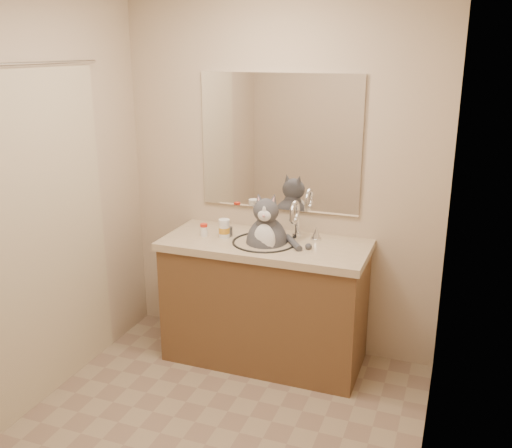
{
  "coord_description": "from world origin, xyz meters",
  "views": [
    {
      "loc": [
        1.16,
        -2.33,
        2.05
      ],
      "look_at": [
        0.05,
        0.65,
        1.07
      ],
      "focal_mm": 40.0,
      "sensor_mm": 36.0,
      "label": 1
    }
  ],
  "objects": [
    {
      "name": "pill_bottle_redcap",
      "position": [
        -0.42,
        0.93,
        0.89
      ],
      "size": [
        0.05,
        0.05,
        0.08
      ],
      "rotation": [
        0.0,
        0.0,
        0.11
      ],
      "color": "white",
      "rests_on": "vanity"
    },
    {
      "name": "pill_bottle_orange",
      "position": [
        -0.28,
        0.95,
        0.91
      ],
      "size": [
        0.08,
        0.08,
        0.12
      ],
      "rotation": [
        0.0,
        0.0,
        -0.17
      ],
      "color": "white",
      "rests_on": "vanity"
    },
    {
      "name": "mirror",
      "position": [
        0.0,
        1.24,
        1.45
      ],
      "size": [
        1.1,
        0.02,
        0.9
      ],
      "primitive_type": "cube",
      "color": "white",
      "rests_on": "room"
    },
    {
      "name": "cat",
      "position": [
        0.02,
        0.95,
        0.86
      ],
      "size": [
        0.42,
        0.34,
        0.54
      ],
      "rotation": [
        0.0,
        0.0,
        0.17
      ],
      "color": "#424246",
      "rests_on": "vanity"
    },
    {
      "name": "vanity",
      "position": [
        0.0,
        0.96,
        0.44
      ],
      "size": [
        1.34,
        0.59,
        1.12
      ],
      "color": "brown",
      "rests_on": "ground"
    },
    {
      "name": "grey_canister",
      "position": [
        -0.26,
        0.99,
        0.88
      ],
      "size": [
        0.05,
        0.05,
        0.06
      ],
      "rotation": [
        0.0,
        0.0,
        0.26
      ],
      "color": "slate",
      "rests_on": "vanity"
    },
    {
      "name": "room",
      "position": [
        0.0,
        0.0,
        1.2
      ],
      "size": [
        2.22,
        2.52,
        2.42
      ],
      "color": "gray",
      "rests_on": "ground"
    },
    {
      "name": "shower_curtain",
      "position": [
        -1.05,
        0.1,
        1.03
      ],
      "size": [
        0.02,
        1.3,
        1.93
      ],
      "color": "beige",
      "rests_on": "ground"
    }
  ]
}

